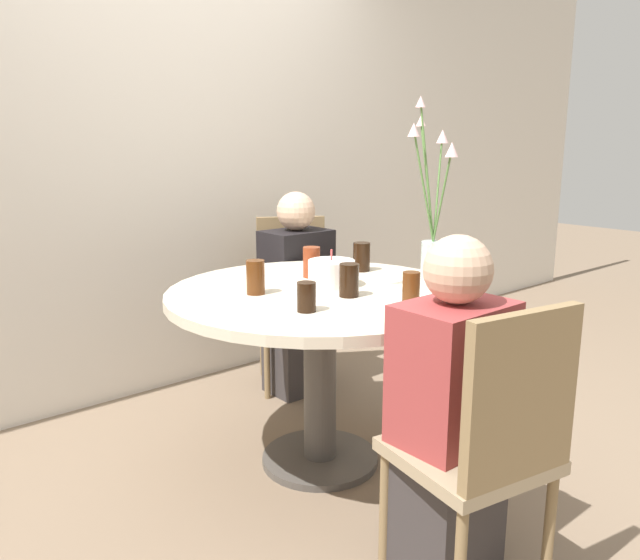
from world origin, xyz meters
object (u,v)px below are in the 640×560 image
person_woman (450,423)px  birthday_cake (331,273)px  chair_left_flank (489,441)px  drink_glass_0 (256,277)px  drink_glass_2 (349,280)px  flower_vase (432,230)px  side_plate (384,280)px  drink_glass_4 (306,297)px  drink_glass_1 (312,262)px  person_guest (297,300)px  chair_right_flank (293,290)px  drink_glass_3 (362,257)px  drink_glass_5 (411,289)px

person_woman → birthday_cake: bearing=74.0°
chair_left_flank → drink_glass_0: (-0.06, 1.05, 0.30)m
drink_glass_2 → person_woman: (-0.16, -0.63, -0.31)m
birthday_cake → flower_vase: (0.27, -0.30, 0.18)m
chair_left_flank → side_plate: (0.49, 0.88, 0.24)m
side_plate → drink_glass_4: size_ratio=1.55×
drink_glass_1 → person_guest: 0.63m
birthday_cake → drink_glass_2: birthday_cake is taller
chair_right_flank → birthday_cake: chair_right_flank is taller
birthday_cake → drink_glass_3: birthday_cake is taller
chair_left_flank → drink_glass_2: (0.19, 0.78, 0.30)m
flower_vase → person_guest: bearing=86.3°
drink_glass_4 → drink_glass_2: bearing=13.2°
chair_left_flank → drink_glass_3: chair_left_flank is taller
chair_left_flank → drink_glass_2: 0.86m
person_guest → chair_left_flank: bearing=-110.1°
chair_right_flank → drink_glass_0: size_ratio=6.91×
birthday_cake → person_woman: 0.89m
side_plate → drink_glass_4: drink_glass_4 is taller
chair_left_flank → person_woman: (0.03, 0.16, -0.01)m
drink_glass_0 → drink_glass_2: drink_glass_0 is taller
chair_right_flank → drink_glass_0: chair_right_flank is taller
birthday_cake → person_woman: size_ratio=0.18×
drink_glass_0 → flower_vase: bearing=-33.2°
person_woman → person_guest: bearing=69.0°
flower_vase → drink_glass_1: (-0.23, 0.48, -0.17)m
birthday_cake → drink_glass_2: (-0.07, -0.18, 0.01)m
flower_vase → person_guest: flower_vase is taller
drink_glass_0 → drink_glass_5: size_ratio=1.07×
drink_glass_3 → person_guest: bearing=86.7°
chair_right_flank → drink_glass_1: 0.77m
chair_right_flank → drink_glass_2: bearing=-85.1°
drink_glass_0 → drink_glass_1: bearing=14.6°
chair_right_flank → chair_left_flank: size_ratio=1.00×
birthday_cake → drink_glass_3: bearing=23.7°
chair_right_flank → drink_glass_1: size_ratio=6.95×
chair_left_flank → drink_glass_1: (0.30, 1.14, 0.30)m
chair_left_flank → birthday_cake: size_ratio=4.80×
person_woman → drink_glass_1: bearing=74.5°
birthday_cake → person_woman: person_woman is taller
birthday_cake → flower_vase: 0.44m
chair_right_flank → drink_glass_3: (-0.11, -0.66, 0.30)m
chair_right_flank → person_guest: person_guest is taller
birthday_cake → drink_glass_0: birthday_cake is taller
drink_glass_0 → drink_glass_3: 0.62m
person_woman → side_plate: bearing=57.6°
flower_vase → drink_glass_2: 0.40m
drink_glass_1 → drink_glass_3: 0.26m
drink_glass_3 → drink_glass_4: 0.73m
drink_glass_5 → person_woman: person_woman is taller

